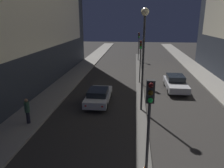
# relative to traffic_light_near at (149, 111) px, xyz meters

# --- Properties ---
(median_strip) EXTENTS (0.76, 39.24, 0.12)m
(median_strip) POSITION_rel_traffic_light_near_xyz_m (0.00, 17.60, -3.52)
(median_strip) COLOR #56544F
(median_strip) RESTS_ON ground
(traffic_light_near) EXTENTS (0.32, 0.42, 4.73)m
(traffic_light_near) POSITION_rel_traffic_light_near_xyz_m (0.00, 0.00, 0.00)
(traffic_light_near) COLOR #383838
(traffic_light_near) RESTS_ON median_strip
(traffic_light_mid) EXTENTS (0.32, 0.42, 4.73)m
(traffic_light_mid) POSITION_rel_traffic_light_near_xyz_m (0.00, 16.03, 0.00)
(traffic_light_mid) COLOR #383838
(traffic_light_mid) RESTS_ON median_strip
(traffic_light_far) EXTENTS (0.32, 0.42, 4.73)m
(traffic_light_far) POSITION_rel_traffic_light_near_xyz_m (0.00, 30.30, 0.00)
(traffic_light_far) COLOR #383838
(traffic_light_far) RESTS_ON median_strip
(street_lamp) EXTENTS (0.56, 0.56, 7.70)m
(street_lamp) POSITION_rel_traffic_light_near_xyz_m (0.00, 8.28, 2.02)
(street_lamp) COLOR #383838
(street_lamp) RESTS_ON median_strip
(car_left_lane) EXTENTS (1.86, 4.62, 1.37)m
(car_left_lane) POSITION_rel_traffic_light_near_xyz_m (-3.63, 9.50, -2.87)
(car_left_lane) COLOR silver
(car_left_lane) RESTS_ON ground
(car_right_lane) EXTENTS (1.95, 4.81, 1.50)m
(car_right_lane) POSITION_rel_traffic_light_near_xyz_m (3.63, 14.04, -2.82)
(car_right_lane) COLOR #B2B2B7
(car_right_lane) RESTS_ON ground
(pedestrian_on_left_sidewalk) EXTENTS (0.34, 0.34, 1.79)m
(pedestrian_on_left_sidewalk) POSITION_rel_traffic_light_near_xyz_m (-7.80, 5.05, -2.48)
(pedestrian_on_left_sidewalk) COLOR black
(pedestrian_on_left_sidewalk) RESTS_ON sidewalk_left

